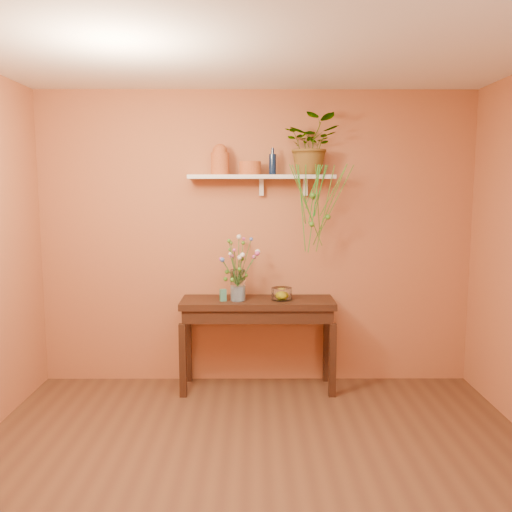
{
  "coord_description": "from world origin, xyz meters",
  "views": [
    {
      "loc": [
        -0.01,
        -2.85,
        1.82
      ],
      "look_at": [
        0.0,
        1.55,
        1.25
      ],
      "focal_mm": 36.85,
      "sensor_mm": 36.0,
      "label": 1
    }
  ],
  "objects_px": {
    "sideboard": "(258,313)",
    "spider_plant": "(311,145)",
    "bouquet": "(239,259)",
    "glass_vase": "(238,287)",
    "terracotta_jug": "(220,160)",
    "blue_bottle": "(273,164)",
    "glass_bowl": "(282,294)"
  },
  "relations": [
    {
      "from": "sideboard",
      "to": "spider_plant",
      "type": "distance_m",
      "value": 1.57
    },
    {
      "from": "spider_plant",
      "to": "bouquet",
      "type": "xyz_separation_m",
      "value": [
        -0.64,
        -0.15,
        -1.0
      ]
    },
    {
      "from": "spider_plant",
      "to": "glass_vase",
      "type": "bearing_deg",
      "value": -166.21
    },
    {
      "from": "bouquet",
      "to": "spider_plant",
      "type": "bearing_deg",
      "value": 13.25
    },
    {
      "from": "spider_plant",
      "to": "glass_vase",
      "type": "height_order",
      "value": "spider_plant"
    },
    {
      "from": "terracotta_jug",
      "to": "glass_vase",
      "type": "relative_size",
      "value": 0.97
    },
    {
      "from": "terracotta_jug",
      "to": "glass_vase",
      "type": "distance_m",
      "value": 1.14
    },
    {
      "from": "blue_bottle",
      "to": "bouquet",
      "type": "distance_m",
      "value": 0.9
    },
    {
      "from": "terracotta_jug",
      "to": "blue_bottle",
      "type": "xyz_separation_m",
      "value": [
        0.47,
        0.02,
        -0.03
      ]
    },
    {
      "from": "glass_vase",
      "to": "bouquet",
      "type": "relative_size",
      "value": 0.62
    },
    {
      "from": "terracotta_jug",
      "to": "spider_plant",
      "type": "relative_size",
      "value": 0.51
    },
    {
      "from": "glass_bowl",
      "to": "terracotta_jug",
      "type": "bearing_deg",
      "value": 168.78
    },
    {
      "from": "glass_bowl",
      "to": "bouquet",
      "type": "bearing_deg",
      "value": -177.07
    },
    {
      "from": "sideboard",
      "to": "terracotta_jug",
      "type": "xyz_separation_m",
      "value": [
        -0.33,
        0.09,
        1.36
      ]
    },
    {
      "from": "terracotta_jug",
      "to": "bouquet",
      "type": "xyz_separation_m",
      "value": [
        0.17,
        -0.13,
        -0.86
      ]
    },
    {
      "from": "blue_bottle",
      "to": "spider_plant",
      "type": "relative_size",
      "value": 0.45
    },
    {
      "from": "blue_bottle",
      "to": "bouquet",
      "type": "height_order",
      "value": "blue_bottle"
    },
    {
      "from": "spider_plant",
      "to": "glass_vase",
      "type": "distance_m",
      "value": 1.42
    },
    {
      "from": "terracotta_jug",
      "to": "glass_bowl",
      "type": "bearing_deg",
      "value": -11.22
    },
    {
      "from": "terracotta_jug",
      "to": "blue_bottle",
      "type": "bearing_deg",
      "value": 2.66
    },
    {
      "from": "spider_plant",
      "to": "bouquet",
      "type": "relative_size",
      "value": 1.18
    },
    {
      "from": "glass_bowl",
      "to": "glass_vase",
      "type": "bearing_deg",
      "value": -175.78
    },
    {
      "from": "terracotta_jug",
      "to": "bouquet",
      "type": "bearing_deg",
      "value": -37.01
    },
    {
      "from": "blue_bottle",
      "to": "spider_plant",
      "type": "xyz_separation_m",
      "value": [
        0.34,
        0.0,
        0.17
      ]
    },
    {
      "from": "bouquet",
      "to": "blue_bottle",
      "type": "bearing_deg",
      "value": 26.79
    },
    {
      "from": "sideboard",
      "to": "glass_bowl",
      "type": "bearing_deg",
      "value": -4.59
    },
    {
      "from": "terracotta_jug",
      "to": "bouquet",
      "type": "relative_size",
      "value": 0.6
    },
    {
      "from": "blue_bottle",
      "to": "spider_plant",
      "type": "height_order",
      "value": "spider_plant"
    },
    {
      "from": "spider_plant",
      "to": "glass_bowl",
      "type": "distance_m",
      "value": 1.35
    },
    {
      "from": "bouquet",
      "to": "terracotta_jug",
      "type": "bearing_deg",
      "value": 142.99
    },
    {
      "from": "sideboard",
      "to": "glass_bowl",
      "type": "distance_m",
      "value": 0.28
    },
    {
      "from": "glass_vase",
      "to": "bouquet",
      "type": "height_order",
      "value": "bouquet"
    }
  ]
}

